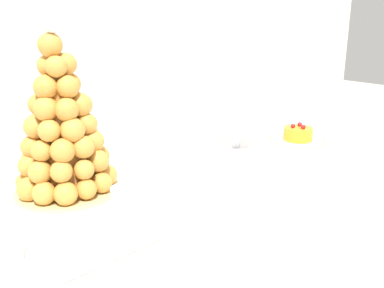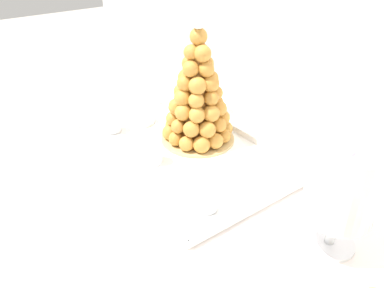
{
  "view_description": "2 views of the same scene",
  "coord_description": "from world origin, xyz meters",
  "px_view_note": "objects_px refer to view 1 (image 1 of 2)",
  "views": [
    {
      "loc": [
        -0.64,
        -0.75,
        1.15
      ],
      "look_at": [
        0.03,
        -0.05,
        0.85
      ],
      "focal_mm": 41.56,
      "sensor_mm": 36.0,
      "label": 1
    },
    {
      "loc": [
        0.6,
        -0.56,
        1.35
      ],
      "look_at": [
        -0.08,
        -0.05,
        0.86
      ],
      "focal_mm": 36.62,
      "sensor_mm": 36.0,
      "label": 2
    }
  ],
  "objects_px": {
    "serving_tray": "(98,200)",
    "dessert_cup_mid_left": "(125,202)",
    "dessert_cup_centre": "(214,173)",
    "fruit_tart_plate": "(298,137)",
    "macaron_goblet": "(238,96)",
    "croquembouche": "(62,127)",
    "dessert_cup_left": "(4,248)"
  },
  "relations": [
    {
      "from": "serving_tray",
      "to": "dessert_cup_mid_left",
      "type": "height_order",
      "value": "dessert_cup_mid_left"
    },
    {
      "from": "dessert_cup_centre",
      "to": "fruit_tart_plate",
      "type": "height_order",
      "value": "fruit_tart_plate"
    },
    {
      "from": "dessert_cup_mid_left",
      "to": "macaron_goblet",
      "type": "height_order",
      "value": "macaron_goblet"
    },
    {
      "from": "serving_tray",
      "to": "fruit_tart_plate",
      "type": "xyz_separation_m",
      "value": [
        0.67,
        -0.05,
        0.01
      ]
    },
    {
      "from": "croquembouche",
      "to": "dessert_cup_mid_left",
      "type": "distance_m",
      "value": 0.22
    },
    {
      "from": "fruit_tart_plate",
      "to": "macaron_goblet",
      "type": "bearing_deg",
      "value": 155.97
    },
    {
      "from": "serving_tray",
      "to": "dessert_cup_mid_left",
      "type": "xyz_separation_m",
      "value": [
        0.0,
        -0.1,
        0.03
      ]
    },
    {
      "from": "serving_tray",
      "to": "fruit_tart_plate",
      "type": "bearing_deg",
      "value": -3.89
    },
    {
      "from": "dessert_cup_left",
      "to": "dessert_cup_centre",
      "type": "xyz_separation_m",
      "value": [
        0.48,
        -0.0,
        -0.0
      ]
    },
    {
      "from": "macaron_goblet",
      "to": "fruit_tart_plate",
      "type": "height_order",
      "value": "macaron_goblet"
    },
    {
      "from": "dessert_cup_left",
      "to": "fruit_tart_plate",
      "type": "xyz_separation_m",
      "value": [
        0.91,
        0.05,
        -0.02
      ]
    },
    {
      "from": "dessert_cup_left",
      "to": "dessert_cup_mid_left",
      "type": "relative_size",
      "value": 1.01
    },
    {
      "from": "dessert_cup_centre",
      "to": "fruit_tart_plate",
      "type": "bearing_deg",
      "value": 7.46
    },
    {
      "from": "dessert_cup_left",
      "to": "dessert_cup_centre",
      "type": "bearing_deg",
      "value": -0.25
    },
    {
      "from": "dessert_cup_left",
      "to": "fruit_tart_plate",
      "type": "bearing_deg",
      "value": 3.41
    },
    {
      "from": "croquembouche",
      "to": "macaron_goblet",
      "type": "height_order",
      "value": "croquembouche"
    },
    {
      "from": "macaron_goblet",
      "to": "dessert_cup_left",
      "type": "bearing_deg",
      "value": -169.19
    },
    {
      "from": "dessert_cup_centre",
      "to": "macaron_goblet",
      "type": "height_order",
      "value": "macaron_goblet"
    },
    {
      "from": "serving_tray",
      "to": "dessert_cup_centre",
      "type": "distance_m",
      "value": 0.27
    },
    {
      "from": "serving_tray",
      "to": "dessert_cup_mid_left",
      "type": "relative_size",
      "value": 11.76
    },
    {
      "from": "serving_tray",
      "to": "dessert_cup_centre",
      "type": "height_order",
      "value": "dessert_cup_centre"
    },
    {
      "from": "croquembouche",
      "to": "dessert_cup_mid_left",
      "type": "xyz_separation_m",
      "value": [
        0.03,
        -0.18,
        -0.12
      ]
    },
    {
      "from": "dessert_cup_left",
      "to": "macaron_goblet",
      "type": "xyz_separation_m",
      "value": [
        0.72,
        0.14,
        0.12
      ]
    },
    {
      "from": "dessert_cup_left",
      "to": "dessert_cup_mid_left",
      "type": "height_order",
      "value": "dessert_cup_mid_left"
    },
    {
      "from": "serving_tray",
      "to": "macaron_goblet",
      "type": "xyz_separation_m",
      "value": [
        0.49,
        0.04,
        0.15
      ]
    },
    {
      "from": "serving_tray",
      "to": "macaron_goblet",
      "type": "distance_m",
      "value": 0.51
    },
    {
      "from": "croquembouche",
      "to": "dessert_cup_mid_left",
      "type": "bearing_deg",
      "value": -81.5
    },
    {
      "from": "croquembouche",
      "to": "dessert_cup_centre",
      "type": "height_order",
      "value": "croquembouche"
    },
    {
      "from": "serving_tray",
      "to": "dessert_cup_left",
      "type": "xyz_separation_m",
      "value": [
        -0.23,
        -0.1,
        0.03
      ]
    },
    {
      "from": "dessert_cup_mid_left",
      "to": "fruit_tart_plate",
      "type": "bearing_deg",
      "value": 4.39
    },
    {
      "from": "croquembouche",
      "to": "fruit_tart_plate",
      "type": "distance_m",
      "value": 0.72
    },
    {
      "from": "serving_tray",
      "to": "dessert_cup_left",
      "type": "height_order",
      "value": "dessert_cup_left"
    }
  ]
}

